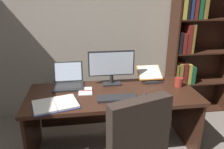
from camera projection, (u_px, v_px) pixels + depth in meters
wall_back at (100, 25)px, 3.19m from camera, size 4.60×0.12×2.70m
desk at (112, 105)px, 2.61m from camera, size 1.89×0.77×0.74m
bookshelf at (193, 51)px, 3.29m from camera, size 0.93×0.33×1.92m
monitor at (111, 67)px, 2.63m from camera, size 0.55×0.16×0.41m
laptop at (68, 82)px, 2.63m from camera, size 0.35×0.34×0.26m
keyboard at (117, 98)px, 2.31m from camera, size 0.42×0.15×0.02m
computer_mouse at (145, 95)px, 2.35m from camera, size 0.06×0.10×0.04m
reading_stand_with_book at (150, 74)px, 2.81m from camera, size 0.30×0.29×0.15m
open_binder at (55, 104)px, 2.18m from camera, size 0.50×0.42×0.02m
notepad at (85, 91)px, 2.49m from camera, size 0.16×0.22×0.01m
pen at (87, 90)px, 2.49m from camera, size 0.14×0.03×0.01m
coffee_mug at (179, 82)px, 2.62m from camera, size 0.10×0.10×0.11m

